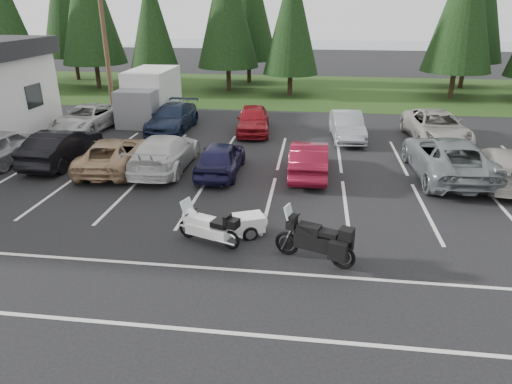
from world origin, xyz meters
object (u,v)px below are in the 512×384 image
Objects in this scene: box_truck at (147,96)px; touring_motorcycle at (208,224)px; car_far_2 at (253,119)px; car_far_3 at (347,126)px; utility_pole at (105,39)px; car_near_4 at (221,158)px; car_far_4 at (436,127)px; car_near_5 at (309,158)px; car_near_7 at (499,166)px; cargo_trailer at (247,225)px; car_near_1 at (62,147)px; car_near_3 at (165,152)px; car_near_0 at (4,146)px; adventure_motorcycle at (315,236)px; car_far_1 at (172,118)px; car_near_6 at (448,157)px; car_far_0 at (87,118)px; car_near_2 at (114,154)px.

touring_motorcycle is (7.03, -14.64, -0.81)m from box_truck.
car_far_2 reaches higher than car_far_3.
utility_pole is at bearing 166.23° from car_far_3.
car_near_4 is 1.75× the size of touring_motorcycle.
car_near_5 is at bearing -141.18° from car_far_4.
box_truck is at bearing 167.28° from car_far_4.
cargo_trailer is at bearing 35.79° from car_near_7.
car_near_3 is at bearing 179.81° from car_near_1.
box_truck is at bearing 162.32° from car_far_3.
car_near_0 reaches higher than car_near_5.
utility_pole reaches higher than box_truck.
car_near_7 is 5.82m from car_far_4.
adventure_motorcycle reaches higher than car_near_7.
car_far_2 reaches higher than car_far_1.
car_near_0 is 12.07m from car_far_2.
cargo_trailer is (11.63, -5.43, -0.43)m from car_near_0.
car_near_6 reaches higher than car_far_3.
car_near_3 reaches higher than car_near_4.
utility_pole reaches higher than cargo_trailer.
box_truck is 12.93m from car_near_5.
car_near_3 is at bearing -120.50° from car_far_2.
car_near_1 reaches higher than cargo_trailer.
utility_pole is 2.10× the size of car_far_2.
car_near_0 is 8.52m from car_far_1.
car_far_3 is 12.63m from adventure_motorcycle.
car_near_7 is (13.47, 0.09, -0.04)m from car_near_3.
car_near_1 is at bearing -2.46° from car_near_3.
car_near_7 is (1.81, -0.50, -0.12)m from car_near_6.
car_far_0 is 2.15× the size of touring_motorcycle.
car_far_3 is (-5.54, 5.59, -0.00)m from car_near_7.
adventure_motorcycle reaches higher than car_far_3.
utility_pole is at bearing -17.99° from car_near_7.
car_near_2 is 1.14× the size of car_far_3.
car_near_5 is 0.89× the size of car_near_7.
box_truck is 0.95× the size of car_near_6.
car_near_0 is (-1.54, -8.02, -3.94)m from utility_pole.
utility_pole reaches higher than car_near_7.
car_near_7 reaches higher than car_near_2.
car_far_3 is at bearing 88.86° from touring_motorcycle.
car_near_7 is (17.21, -8.34, -0.75)m from box_truck.
car_far_1 is at bearing -128.05° from car_near_0.
car_far_4 reaches higher than car_near_2.
car_far_1 is at bearing -25.18° from car_near_6.
adventure_motorcycle is (13.66, -6.75, 0.02)m from car_near_0.
car_near_6 reaches higher than car_far_2.
car_near_4 is at bearing 86.56° from cargo_trailer.
car_near_6 is 14.39m from car_far_1.
box_truck is 2.19× the size of adventure_motorcycle.
car_far_0 is 17.82m from adventure_motorcycle.
car_near_3 is at bearing -178.08° from car_near_2.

